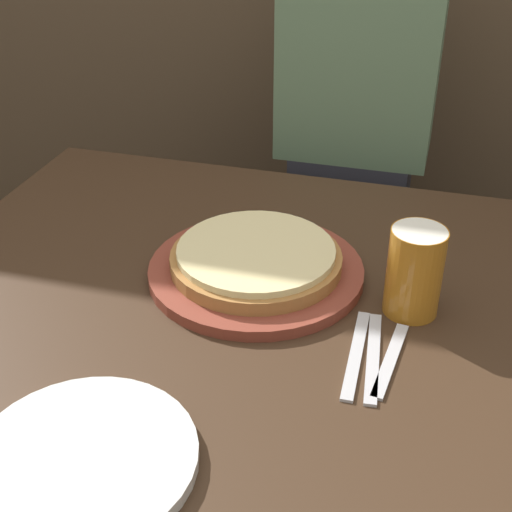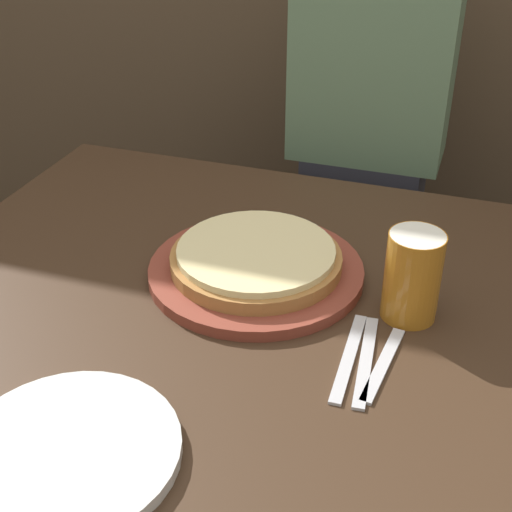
{
  "view_description": "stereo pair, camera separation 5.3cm",
  "coord_description": "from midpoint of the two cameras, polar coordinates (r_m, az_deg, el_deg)",
  "views": [
    {
      "loc": [
        0.27,
        -0.87,
        1.39
      ],
      "look_at": [
        -0.01,
        0.11,
        0.77
      ],
      "focal_mm": 50.0,
      "sensor_mm": 36.0,
      "label": 1
    },
    {
      "loc": [
        0.32,
        -0.86,
        1.39
      ],
      "look_at": [
        -0.01,
        0.11,
        0.77
      ],
      "focal_mm": 50.0,
      "sensor_mm": 36.0,
      "label": 2
    }
  ],
  "objects": [
    {
      "name": "pizza_on_board",
      "position": [
        1.21,
        1.27,
        -0.66
      ],
      "size": [
        0.37,
        0.37,
        0.06
      ],
      "color": "brown",
      "rests_on": "dining_table"
    },
    {
      "name": "fork",
      "position": [
        1.05,
        8.89,
        -8.02
      ],
      "size": [
        0.02,
        0.2,
        0.0
      ],
      "color": "silver",
      "rests_on": "dining_table"
    },
    {
      "name": "dinner_knife",
      "position": [
        1.05,
        10.24,
        -8.26
      ],
      "size": [
        0.04,
        0.21,
        0.0
      ],
      "color": "silver",
      "rests_on": "dining_table"
    },
    {
      "name": "dinner_plate",
      "position": [
        0.92,
        -13.16,
        -15.04
      ],
      "size": [
        0.28,
        0.28,
        0.02
      ],
      "color": "silver",
      "rests_on": "dining_table"
    },
    {
      "name": "spoon",
      "position": [
        1.05,
        11.59,
        -8.51
      ],
      "size": [
        0.04,
        0.17,
        0.0
      ],
      "color": "silver",
      "rests_on": "dining_table"
    },
    {
      "name": "diner_person",
      "position": [
        1.78,
        9.55,
        6.66
      ],
      "size": [
        0.35,
        0.2,
        1.32
      ],
      "color": "#33333D",
      "rests_on": "ground_plane"
    },
    {
      "name": "beer_glass",
      "position": [
        1.11,
        13.79,
        -1.33
      ],
      "size": [
        0.09,
        0.09,
        0.15
      ],
      "color": "#B7701E",
      "rests_on": "dining_table"
    },
    {
      "name": "dining_table",
      "position": [
        1.38,
        -0.12,
        -16.9
      ],
      "size": [
        1.18,
        1.06,
        0.73
      ],
      "color": "#3D2819",
      "rests_on": "ground_plane"
    }
  ]
}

